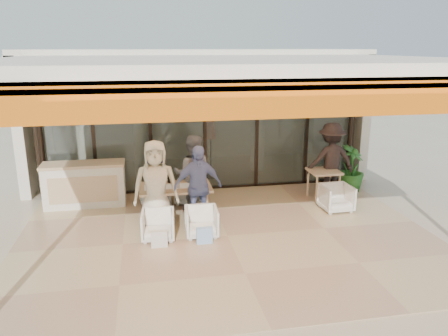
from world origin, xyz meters
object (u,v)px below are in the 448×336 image
(chair_far_right, at_px, (191,190))
(chair_near_right, at_px, (202,221))
(host_counter, at_px, (85,184))
(diner_navy, at_px, (155,180))
(diner_grey, at_px, (193,174))
(potted_palm, at_px, (351,169))
(dining_table, at_px, (175,189))
(diner_cream, at_px, (156,186))
(chair_near_left, at_px, (158,224))
(side_chair, at_px, (336,197))
(diner_periwinkle, at_px, (198,187))
(standing_woman, at_px, (331,160))
(chair_far_left, at_px, (155,192))
(side_table, at_px, (324,175))

(chair_far_right, height_order, chair_near_right, chair_far_right)
(host_counter, height_order, chair_far_right, host_counter)
(diner_navy, xyz_separation_m, diner_grey, (0.84, 0.00, 0.10))
(diner_navy, height_order, potted_palm, diner_navy)
(dining_table, height_order, diner_cream, diner_cream)
(chair_near_left, xyz_separation_m, potted_palm, (4.96, 2.04, 0.28))
(potted_palm, bearing_deg, diner_grey, -171.23)
(diner_cream, xyz_separation_m, side_chair, (4.01, 0.30, -0.59))
(side_chair, distance_m, potted_palm, 1.58)
(chair_near_right, relative_size, diner_cream, 0.35)
(host_counter, height_order, side_chair, host_counter)
(diner_periwinkle, relative_size, side_chair, 2.56)
(chair_far_right, relative_size, standing_woman, 0.36)
(chair_far_right, distance_m, side_chair, 3.36)
(diner_cream, distance_m, potted_palm, 5.20)
(chair_far_left, bearing_deg, side_table, 167.62)
(chair_near_right, xyz_separation_m, diner_periwinkle, (-0.00, 0.50, 0.54))
(side_table, bearing_deg, chair_far_left, 174.97)
(diner_grey, bearing_deg, chair_near_right, 99.69)
(chair_near_right, relative_size, side_table, 0.86)
(diner_grey, bearing_deg, side_chair, 178.92)
(side_chair, height_order, standing_woman, standing_woman)
(host_counter, distance_m, standing_woman, 5.87)
(side_chair, bearing_deg, chair_near_left, -171.00)
(dining_table, bearing_deg, chair_near_left, -113.43)
(diner_periwinkle, height_order, side_chair, diner_periwinkle)
(side_chair, bearing_deg, side_table, 87.76)
(chair_near_left, height_order, diner_grey, diner_grey)
(host_counter, distance_m, side_chair, 5.75)
(chair_far_right, bearing_deg, chair_near_right, 109.33)
(chair_far_right, height_order, chair_near_left, chair_far_right)
(diner_navy, distance_m, diner_periwinkle, 1.23)
(chair_far_left, xyz_separation_m, potted_palm, (4.96, 0.14, 0.27))
(standing_woman, bearing_deg, chair_far_right, -1.62)
(chair_near_left, bearing_deg, standing_woman, 26.94)
(dining_table, height_order, chair_far_right, dining_table)
(host_counter, xyz_separation_m, chair_far_right, (2.42, -0.24, -0.20))
(chair_near_right, height_order, side_chair, side_chair)
(diner_grey, height_order, diner_cream, diner_cream)
(chair_near_left, bearing_deg, chair_near_right, 4.36)
(diner_periwinkle, height_order, side_table, diner_periwinkle)
(chair_near_right, bearing_deg, diner_cream, 151.37)
(chair_far_left, height_order, diner_navy, diner_navy)
(side_table, distance_m, side_chair, 0.81)
(diner_navy, relative_size, diner_cream, 0.83)
(dining_table, height_order, chair_far_left, dining_table)
(host_counter, xyz_separation_m, diner_navy, (1.58, -0.74, 0.24))
(diner_periwinkle, bearing_deg, chair_far_left, 111.27)
(side_table, bearing_deg, diner_grey, -177.34)
(chair_far_right, bearing_deg, potted_palm, -158.79)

